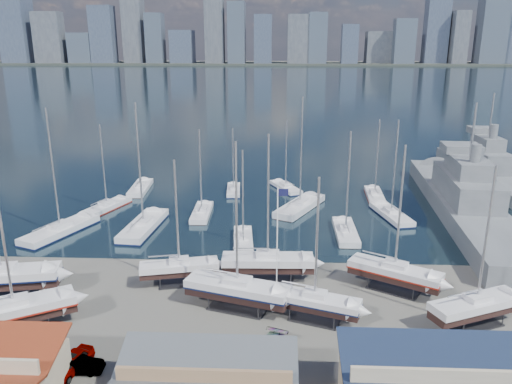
{
  "coord_description": "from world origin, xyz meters",
  "views": [
    {
      "loc": [
        4.76,
        -53.95,
        24.71
      ],
      "look_at": [
        1.89,
        8.0,
        6.16
      ],
      "focal_mm": 35.0,
      "sensor_mm": 36.0,
      "label": 1
    }
  ],
  "objects_px": {
    "naval_ship_west": "(484,170)",
    "car_a": "(71,363)",
    "sailboat_cradle_0": "(2,277)",
    "flagpole": "(278,236)",
    "naval_ship_east": "(464,204)"
  },
  "relations": [
    {
      "from": "naval_ship_west",
      "to": "car_a",
      "type": "xyz_separation_m",
      "value": [
        -55.01,
        -60.88,
        -0.93
      ]
    },
    {
      "from": "naval_ship_east",
      "to": "flagpole",
      "type": "relative_size",
      "value": 4.17
    },
    {
      "from": "sailboat_cradle_0",
      "to": "naval_ship_west",
      "type": "height_order",
      "value": "sailboat_cradle_0"
    },
    {
      "from": "naval_ship_west",
      "to": "flagpole",
      "type": "height_order",
      "value": "naval_ship_west"
    },
    {
      "from": "car_a",
      "to": "flagpole",
      "type": "xyz_separation_m",
      "value": [
        16.07,
        12.07,
        6.09
      ]
    },
    {
      "from": "naval_ship_east",
      "to": "car_a",
      "type": "xyz_separation_m",
      "value": [
        -43.81,
        -39.42,
        -0.93
      ]
    },
    {
      "from": "naval_ship_east",
      "to": "flagpole",
      "type": "distance_m",
      "value": 39.3
    },
    {
      "from": "naval_ship_west",
      "to": "flagpole",
      "type": "bearing_deg",
      "value": 140.87
    },
    {
      "from": "naval_ship_east",
      "to": "naval_ship_west",
      "type": "distance_m",
      "value": 24.21
    },
    {
      "from": "car_a",
      "to": "naval_ship_west",
      "type": "bearing_deg",
      "value": 62.84
    },
    {
      "from": "sailboat_cradle_0",
      "to": "flagpole",
      "type": "height_order",
      "value": "sailboat_cradle_0"
    },
    {
      "from": "car_a",
      "to": "naval_ship_east",
      "type": "bearing_deg",
      "value": 56.92
    },
    {
      "from": "sailboat_cradle_0",
      "to": "naval_ship_west",
      "type": "distance_m",
      "value": 82.93
    },
    {
      "from": "sailboat_cradle_0",
      "to": "naval_ship_west",
      "type": "bearing_deg",
      "value": 25.47
    },
    {
      "from": "naval_ship_west",
      "to": "car_a",
      "type": "height_order",
      "value": "naval_ship_west"
    }
  ]
}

